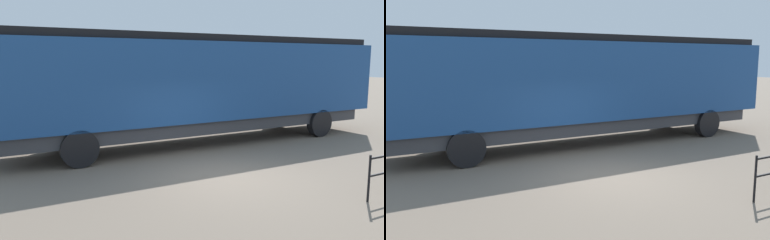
# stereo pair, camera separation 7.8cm
# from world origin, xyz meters

# --- Properties ---
(ground_plane) EXTENTS (120.00, 120.00, 0.00)m
(ground_plane) POSITION_xyz_m (0.00, 0.00, 0.00)
(ground_plane) COLOR #756656
(locomotive) EXTENTS (2.88, 15.00, 3.92)m
(locomotive) POSITION_xyz_m (-4.10, 2.30, 2.21)
(locomotive) COLOR navy
(locomotive) RESTS_ON ground_plane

